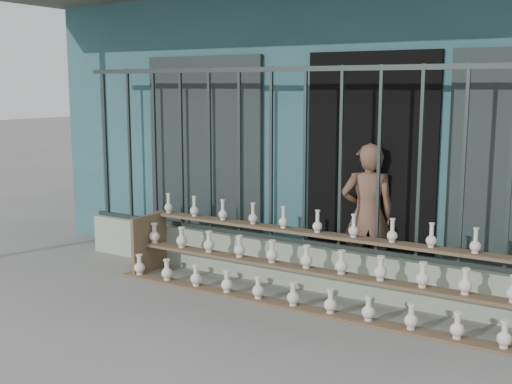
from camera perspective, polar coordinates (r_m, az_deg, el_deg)
The scene contains 6 objects.
ground at distance 5.90m, azimuth -5.20°, elevation -11.01°, with size 60.00×60.00×0.00m, color slate.
workshop_building at distance 9.27m, azimuth 10.62°, elevation 6.59°, with size 7.40×6.60×3.21m.
parapet_wall at distance 6.86m, azimuth 1.32°, elevation -6.05°, with size 5.00×0.20×0.45m, color #9EAE95.
security_fence at distance 6.65m, azimuth 1.36°, elevation 3.33°, with size 5.00×0.04×1.80m.
shelf_rack at distance 6.11m, azimuth 5.95°, elevation -6.74°, with size 4.50×0.68×0.85m.
elderly_woman at distance 6.65m, azimuth 9.89°, elevation -2.08°, with size 0.54×0.36×1.49m, color brown.
Camera 1 is at (3.33, -4.41, 2.06)m, focal length 45.00 mm.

